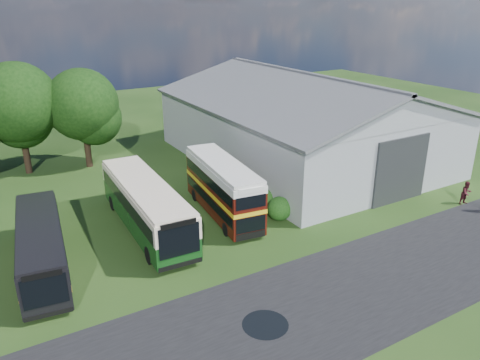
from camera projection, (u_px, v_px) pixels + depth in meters
ground at (258, 284)px, 25.04m from camera, size 120.00×120.00×0.00m
asphalt_road at (338, 296)px, 24.05m from camera, size 60.00×8.00×0.02m
puddle at (265, 325)px, 21.92m from camera, size 2.20×2.20×0.01m
storage_shed at (301, 115)px, 43.48m from camera, size 18.80×24.80×8.15m
tree_mid at (17, 103)px, 38.91m from camera, size 6.80×6.80×9.60m
tree_right_a at (82, 105)px, 40.66m from camera, size 6.26×6.26×8.83m
shrub_front at (279, 219)px, 32.51m from camera, size 1.70×1.70×1.70m
shrub_mid at (263, 208)px, 34.12m from camera, size 1.60×1.60×1.60m
shrub_back at (249, 199)px, 35.72m from camera, size 1.80×1.80×1.80m
bus_green_single at (146, 205)px, 30.37m from camera, size 3.22×12.00×3.28m
bus_maroon_double at (223, 189)px, 32.48m from camera, size 3.34×9.33×3.93m
bus_dark_single at (41, 246)px, 25.90m from camera, size 3.52×10.32×2.79m
visitor_b at (466, 193)px, 34.50m from camera, size 0.95×0.80×1.77m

